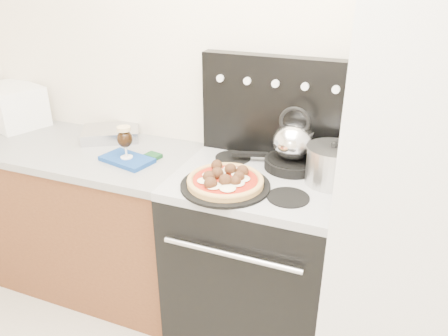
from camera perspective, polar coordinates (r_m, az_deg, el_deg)
The scene contains 16 objects.
room_shell at distance 1.19m, azimuth -11.71°, elevation -3.75°, with size 3.52×3.01×2.52m.
base_cabinet at distance 2.77m, azimuth -18.20°, elevation -6.13°, with size 1.45×0.60×0.86m, color brown.
countertop at distance 2.57m, azimuth -19.54°, elevation 2.46°, with size 1.48×0.63×0.04m, color #959595.
stove_body at distance 2.28m, azimuth 4.06°, elevation -11.94°, with size 0.76×0.65×0.88m, color black.
cooktop at distance 2.03m, azimuth 4.45°, elevation -1.57°, with size 0.76×0.65×0.04m, color #ADADB2.
backguard at distance 2.18m, azimuth 6.90°, elevation 7.86°, with size 0.76×0.08×0.50m, color black.
fridge at distance 1.93m, azimuth 24.53°, elevation -3.90°, with size 0.64×0.68×1.90m, color silver.
toaster_oven at distance 3.00m, azimuth -25.91°, elevation 7.36°, with size 0.38×0.28×0.24m, color white.
foil_sheet at distance 2.58m, azimuth -14.53°, elevation 4.39°, with size 0.31×0.23×0.06m, color silver.
oven_mitt at distance 2.26m, azimuth -12.56°, elevation 1.08°, with size 0.26×0.15×0.02m, color navy.
beer_glass at distance 2.23m, azimuth -12.79°, elevation 3.32°, with size 0.08×0.08×0.17m, color black, non-canonical shape.
pizza_pan at distance 1.92m, azimuth 0.17°, elevation -2.30°, with size 0.40×0.40×0.01m, color black.
pizza at distance 1.91m, azimuth 0.18°, elevation -1.49°, with size 0.34×0.34×0.05m, color #E2A964, non-canonical shape.
skillet at distance 2.11m, azimuth 8.81°, elevation 0.60°, with size 0.26×0.26×0.05m, color black.
tea_kettle at distance 2.06m, azimuth 9.05°, elevation 3.91°, with size 0.20×0.20×0.22m, color silver, non-canonical shape.
stock_pot at distance 1.98m, azimuth 13.87°, elevation 0.24°, with size 0.22×0.22×0.16m, color #B8B8B8.
Camera 1 is at (0.60, -0.56, 1.82)m, focal length 35.00 mm.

